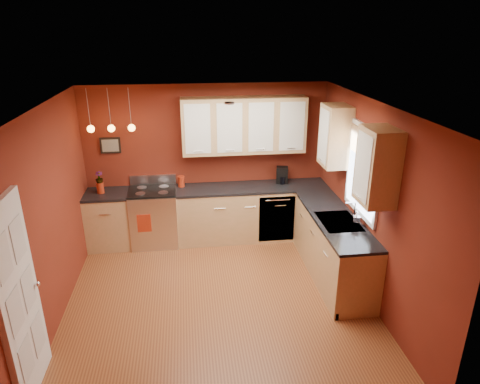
{
  "coord_description": "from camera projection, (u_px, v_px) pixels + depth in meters",
  "views": [
    {
      "loc": [
        -0.33,
        -4.81,
        3.47
      ],
      "look_at": [
        0.42,
        1.0,
        1.16
      ],
      "focal_mm": 32.0,
      "sensor_mm": 36.0,
      "label": 1
    }
  ],
  "objects": [
    {
      "name": "door_left_wall",
      "position": [
        19.0,
        302.0,
        4.03
      ],
      "size": [
        0.12,
        0.82,
        2.05
      ],
      "color": "white",
      "rests_on": "floor"
    },
    {
      "name": "ceiling",
      "position": [
        214.0,
        107.0,
        4.8
      ],
      "size": [
        4.0,
        4.2,
        0.02
      ],
      "primitive_type": "cube",
      "color": "beige",
      "rests_on": "wall_back"
    },
    {
      "name": "wall_front",
      "position": [
        238.0,
        322.0,
        3.33
      ],
      "size": [
        4.0,
        0.02,
        2.6
      ],
      "primitive_type": "cube",
      "color": "maroon",
      "rests_on": "floor"
    },
    {
      "name": "base_cabinets_back_right",
      "position": [
        252.0,
        213.0,
        7.33
      ],
      "size": [
        2.54,
        0.6,
        0.9
      ],
      "primitive_type": "cube",
      "color": "tan",
      "rests_on": "floor"
    },
    {
      "name": "flowers",
      "position": [
        99.0,
        178.0,
        6.77
      ],
      "size": [
        0.14,
        0.14,
        0.2
      ],
      "primitive_type": "imported",
      "rotation": [
        0.0,
        0.0,
        0.21
      ],
      "color": "#A22811",
      "rests_on": "red_vase"
    },
    {
      "name": "sink",
      "position": [
        339.0,
        223.0,
        5.89
      ],
      "size": [
        0.5,
        0.7,
        0.33
      ],
      "color": "#939398",
      "rests_on": "counter_right"
    },
    {
      "name": "upper_cabinets_right",
      "position": [
        354.0,
        150.0,
        5.55
      ],
      "size": [
        0.35,
        1.95,
        0.9
      ],
      "primitive_type": "cube",
      "color": "tan",
      "rests_on": "wall_right"
    },
    {
      "name": "window",
      "position": [
        364.0,
        169.0,
        5.64
      ],
      "size": [
        0.06,
        1.02,
        1.22
      ],
      "color": "white",
      "rests_on": "wall_right"
    },
    {
      "name": "red_canister",
      "position": [
        181.0,
        181.0,
        7.11
      ],
      "size": [
        0.12,
        0.12,
        0.18
      ],
      "color": "#A22811",
      "rests_on": "counter_back_right"
    },
    {
      "name": "wall_back",
      "position": [
        207.0,
        162.0,
        7.21
      ],
      "size": [
        4.0,
        0.02,
        2.6
      ],
      "primitive_type": "cube",
      "color": "maroon",
      "rests_on": "floor"
    },
    {
      "name": "gas_range",
      "position": [
        154.0,
        216.0,
        7.13
      ],
      "size": [
        0.76,
        0.64,
        1.11
      ],
      "color": "silver",
      "rests_on": "floor"
    },
    {
      "name": "counter_right",
      "position": [
        335.0,
        218.0,
        6.03
      ],
      "size": [
        0.62,
        2.1,
        0.04
      ],
      "primitive_type": "cube",
      "color": "black",
      "rests_on": "base_cabinets_right"
    },
    {
      "name": "base_cabinets_back_left",
      "position": [
        110.0,
        220.0,
        7.05
      ],
      "size": [
        0.7,
        0.6,
        0.9
      ],
      "primitive_type": "cube",
      "color": "tan",
      "rests_on": "floor"
    },
    {
      "name": "soap_pump",
      "position": [
        357.0,
        219.0,
        5.72
      ],
      "size": [
        0.12,
        0.12,
        0.21
      ],
      "primitive_type": "imported",
      "rotation": [
        0.0,
        0.0,
        -0.26
      ],
      "color": "white",
      "rests_on": "counter_right"
    },
    {
      "name": "dish_towel",
      "position": [
        144.0,
        223.0,
        6.79
      ],
      "size": [
        0.22,
        0.01,
        0.3
      ],
      "primitive_type": "cube",
      "color": "#A22811",
      "rests_on": "gas_range"
    },
    {
      "name": "coffee_maker",
      "position": [
        282.0,
        176.0,
        7.27
      ],
      "size": [
        0.22,
        0.22,
        0.28
      ],
      "rotation": [
        0.0,
        0.0,
        -0.2
      ],
      "color": "black",
      "rests_on": "counter_back_right"
    },
    {
      "name": "counter_back_right",
      "position": [
        252.0,
        187.0,
        7.16
      ],
      "size": [
        2.54,
        0.62,
        0.04
      ],
      "primitive_type": "cube",
      "color": "black",
      "rests_on": "base_cabinets_back_right"
    },
    {
      "name": "pendant_lights",
      "position": [
        111.0,
        128.0,
        6.46
      ],
      "size": [
        0.71,
        0.11,
        0.66
      ],
      "color": "#939398",
      "rests_on": "ceiling"
    },
    {
      "name": "counter_back_left",
      "position": [
        106.0,
        194.0,
        6.88
      ],
      "size": [
        0.7,
        0.62,
        0.04
      ],
      "primitive_type": "cube",
      "color": "black",
      "rests_on": "base_cabinets_back_left"
    },
    {
      "name": "base_cabinets_right",
      "position": [
        332.0,
        247.0,
        6.2
      ],
      "size": [
        0.6,
        2.1,
        0.9
      ],
      "primitive_type": "cube",
      "color": "tan",
      "rests_on": "floor"
    },
    {
      "name": "dishwasher_front",
      "position": [
        277.0,
        219.0,
        7.11
      ],
      "size": [
        0.6,
        0.02,
        0.8
      ],
      "primitive_type": "cube",
      "color": "silver",
      "rests_on": "base_cabinets_back_right"
    },
    {
      "name": "wall_picture",
      "position": [
        110.0,
        145.0,
        6.88
      ],
      "size": [
        0.32,
        0.03,
        0.26
      ],
      "primitive_type": "cube",
      "color": "black",
      "rests_on": "wall_back"
    },
    {
      "name": "upper_cabinets_back",
      "position": [
        244.0,
        125.0,
        6.88
      ],
      "size": [
        2.0,
        0.35,
        0.9
      ],
      "primitive_type": "cube",
      "color": "tan",
      "rests_on": "wall_back"
    },
    {
      "name": "floor",
      "position": [
        219.0,
        301.0,
        5.75
      ],
      "size": [
        4.2,
        4.2,
        0.0
      ],
      "primitive_type": "plane",
      "color": "brown",
      "rests_on": "ground"
    },
    {
      "name": "red_vase",
      "position": [
        100.0,
        188.0,
        6.83
      ],
      "size": [
        0.11,
        0.11,
        0.18
      ],
      "primitive_type": "cylinder",
      "color": "#A22811",
      "rests_on": "counter_back_left"
    },
    {
      "name": "wall_right",
      "position": [
        371.0,
        205.0,
        5.51
      ],
      "size": [
        0.02,
        4.2,
        2.6
      ],
      "primitive_type": "cube",
      "color": "maroon",
      "rests_on": "floor"
    },
    {
      "name": "wall_left",
      "position": [
        48.0,
        222.0,
        5.04
      ],
      "size": [
        0.02,
        4.2,
        2.6
      ],
      "primitive_type": "cube",
      "color": "maroon",
      "rests_on": "floor"
    }
  ]
}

